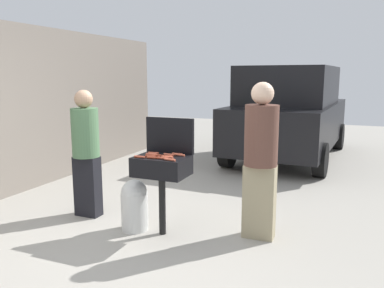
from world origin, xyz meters
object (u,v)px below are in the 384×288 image
object	(u,v)px
hot_dog_0	(151,156)
hot_dog_8	(140,157)
propane_tank	(135,204)
hot_dog_7	(154,153)
hot_dog_1	(151,154)
hot_dog_4	(170,160)
hot_dog_12	(179,155)
hot_dog_6	(169,155)
hot_dog_11	(167,157)
hot_dog_9	(163,158)
person_right	(261,155)
parked_minivan	(290,112)
hot_dog_3	(152,158)
bbq_grill	(162,169)
hot_dog_10	(167,156)
hot_dog_2	(156,155)
person_left	(86,149)
hot_dog_5	(177,154)

from	to	relation	value
hot_dog_0	hot_dog_8	distance (m)	0.12
propane_tank	hot_dog_7	bearing A→B (deg)	22.51
hot_dog_1	hot_dog_4	world-z (taller)	same
hot_dog_4	hot_dog_12	xyz separation A→B (m)	(-0.01, 0.27, 0.00)
hot_dog_7	hot_dog_12	world-z (taller)	same
hot_dog_6	hot_dog_11	xyz separation A→B (m)	(0.05, -0.14, 0.00)
hot_dog_6	hot_dog_9	world-z (taller)	same
person_right	parked_minivan	xyz separation A→B (m)	(-0.38, 4.62, 0.07)
hot_dog_3	propane_tank	xyz separation A→B (m)	(-0.32, 0.13, -0.62)
propane_tank	bbq_grill	bearing A→B (deg)	1.54
hot_dog_6	hot_dog_10	world-z (taller)	same
propane_tank	parked_minivan	distance (m)	5.13
hot_dog_11	hot_dog_12	world-z (taller)	same
hot_dog_2	hot_dog_7	world-z (taller)	same
person_left	parked_minivan	xyz separation A→B (m)	(1.87, 4.78, 0.13)
hot_dog_10	person_left	world-z (taller)	person_left
hot_dog_5	hot_dog_12	xyz separation A→B (m)	(0.04, -0.03, 0.00)
hot_dog_8	hot_dog_9	distance (m)	0.27
hot_dog_3	hot_dog_12	distance (m)	0.33
hot_dog_0	hot_dog_4	bearing A→B (deg)	-17.30
hot_dog_4	hot_dog_12	distance (m)	0.27
hot_dog_6	person_left	xyz separation A→B (m)	(-1.24, 0.11, -0.04)
propane_tank	person_left	xyz separation A→B (m)	(-0.82, 0.19, 0.58)
hot_dog_0	hot_dog_1	distance (m)	0.10
hot_dog_0	bbq_grill	bearing A→B (deg)	39.00
propane_tank	person_left	bearing A→B (deg)	166.88
hot_dog_7	propane_tank	distance (m)	0.66
hot_dog_7	person_right	distance (m)	1.23
hot_dog_10	bbq_grill	bearing A→B (deg)	163.64
hot_dog_4	hot_dog_6	world-z (taller)	same
hot_dog_12	person_right	xyz separation A→B (m)	(0.88, 0.23, 0.02)
person_right	hot_dog_3	bearing A→B (deg)	22.13
parked_minivan	hot_dog_10	bearing A→B (deg)	86.76
hot_dog_7	bbq_grill	bearing A→B (deg)	-29.22
hot_dog_5	parked_minivan	world-z (taller)	parked_minivan
hot_dog_0	hot_dog_6	bearing A→B (deg)	43.91
hot_dog_6	person_right	xyz separation A→B (m)	(1.00, 0.27, 0.02)
hot_dog_10	parked_minivan	distance (m)	5.02
bbq_grill	hot_dog_3	size ratio (longest dim) A/B	7.12
hot_dog_2	hot_dog_5	xyz separation A→B (m)	(0.20, 0.16, 0.00)
hot_dog_2	hot_dog_10	xyz separation A→B (m)	(0.14, -0.00, 0.00)
hot_dog_12	person_right	world-z (taller)	person_right
hot_dog_8	hot_dog_9	bearing A→B (deg)	6.72
hot_dog_11	hot_dog_8	bearing A→B (deg)	-162.45
hot_dog_1	hot_dog_2	xyz separation A→B (m)	(0.07, -0.03, 0.00)
hot_dog_9	bbq_grill	bearing A→B (deg)	121.53
bbq_grill	hot_dog_11	size ratio (longest dim) A/B	7.12
hot_dog_10	person_left	xyz separation A→B (m)	(-1.26, 0.20, -0.04)
bbq_grill	hot_dog_4	bearing A→B (deg)	-42.11
hot_dog_9	hot_dog_11	xyz separation A→B (m)	(0.03, 0.06, 0.00)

